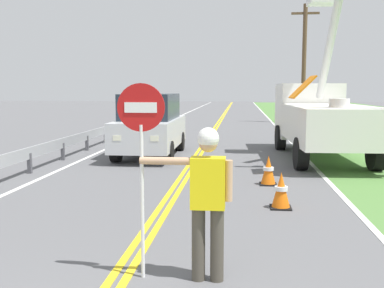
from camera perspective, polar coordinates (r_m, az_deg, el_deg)
name	(u,v)px	position (r m, az deg, el deg)	size (l,w,h in m)	color
centerline_yellow_left	(209,135)	(22.13, 2.17, 1.14)	(0.11, 110.00, 0.01)	yellow
centerline_yellow_right	(213,135)	(22.12, 2.64, 1.13)	(0.11, 110.00, 0.01)	yellow
edge_line_right	(285,136)	(22.18, 11.73, 1.01)	(0.12, 110.00, 0.01)	silver
edge_line_left	(139,134)	(22.64, -6.73, 1.23)	(0.12, 110.00, 0.01)	silver
flagger_worker	(207,194)	(5.26, 1.91, -6.38)	(1.09, 0.25, 1.83)	#474238
stop_sign_paddle	(141,137)	(5.26, -6.45, 0.90)	(0.56, 0.04, 2.33)	silver
utility_bucket_truck	(319,114)	(15.54, 15.86, 3.64)	(2.67, 6.90, 5.80)	white
oncoming_suv_nearest	(151,125)	(15.26, -5.28, 2.45)	(1.95, 4.62, 2.10)	silver
utility_pole_mid	(304,62)	(31.03, 14.03, 10.12)	(1.80, 0.28, 7.77)	brown
traffic_cone_lead	(281,191)	(8.75, 11.23, -5.86)	(0.40, 0.40, 0.70)	orange
traffic_cone_mid	(268,171)	(10.81, 9.67, -3.37)	(0.40, 0.40, 0.70)	orange
guardrail_left_shoulder	(97,133)	(18.09, -12.02, 1.32)	(0.10, 32.00, 0.71)	#9EA0A3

